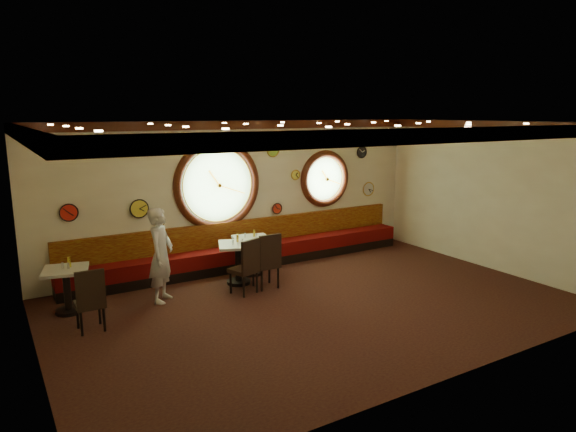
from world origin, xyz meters
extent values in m
cube|color=black|center=(0.00, 0.00, 0.00)|extent=(9.00, 6.00, 0.00)
cube|color=#BD8635|center=(0.00, 0.00, 3.20)|extent=(9.00, 6.00, 0.02)
cube|color=beige|center=(0.00, 3.00, 1.60)|extent=(9.00, 0.02, 3.20)
cube|color=beige|center=(0.00, -3.00, 1.60)|extent=(9.00, 0.02, 3.20)
cube|color=beige|center=(-4.50, 0.00, 1.60)|extent=(0.02, 6.00, 3.20)
cube|color=beige|center=(4.50, 0.00, 1.60)|extent=(0.02, 6.00, 3.20)
cube|color=#3B150A|center=(0.00, 2.95, 3.11)|extent=(9.00, 0.10, 0.18)
cube|color=#3B150A|center=(0.00, -2.95, 3.11)|extent=(9.00, 0.10, 0.18)
cube|color=#3B150A|center=(-4.45, 0.00, 3.11)|extent=(0.10, 6.00, 0.18)
cube|color=#3B150A|center=(4.45, 0.00, 3.11)|extent=(0.10, 6.00, 0.18)
cube|color=black|center=(0.00, 2.72, 0.10)|extent=(8.00, 0.55, 0.20)
cube|color=#540707|center=(0.00, 2.72, 0.35)|extent=(8.00, 0.55, 0.30)
cube|color=#5F1207|center=(0.00, 2.94, 0.75)|extent=(8.00, 0.10, 0.55)
cylinder|color=#88C475|center=(-0.60, 3.00, 1.85)|extent=(1.66, 0.02, 1.66)
torus|color=#3B150A|center=(-0.60, 2.98, 1.85)|extent=(1.98, 0.18, 1.98)
torus|color=gold|center=(-0.60, 2.95, 1.85)|extent=(1.61, 0.03, 1.61)
cylinder|color=#88C475|center=(2.20, 3.00, 1.80)|extent=(1.10, 0.02, 1.10)
torus|color=#3B150A|center=(2.20, 2.98, 1.80)|extent=(1.38, 0.18, 1.38)
torus|color=gold|center=(2.20, 2.95, 1.80)|extent=(1.09, 0.03, 1.09)
cylinder|color=red|center=(-3.60, 2.96, 1.55)|extent=(0.32, 0.03, 0.32)
cylinder|color=silver|center=(3.55, 2.96, 1.45)|extent=(0.34, 0.03, 0.34)
cylinder|color=#8BBE3B|center=(0.75, 2.96, 2.55)|extent=(0.30, 0.03, 0.30)
cylinder|color=#E2E34B|center=(1.35, 2.96, 1.95)|extent=(0.22, 0.03, 0.22)
cylinder|color=silver|center=(-1.90, 2.96, 1.20)|extent=(0.20, 0.03, 0.20)
cylinder|color=red|center=(0.85, 2.96, 1.20)|extent=(0.24, 0.03, 0.24)
cylinder|color=black|center=(3.30, 2.96, 2.40)|extent=(0.28, 0.03, 0.28)
cylinder|color=yellow|center=(-2.30, 2.96, 1.50)|extent=(0.36, 0.03, 0.36)
cylinder|color=black|center=(-3.86, 1.92, 0.03)|extent=(0.45, 0.45, 0.06)
cylinder|color=black|center=(-3.86, 1.92, 0.39)|extent=(0.12, 0.12, 0.71)
cube|color=beige|center=(-3.86, 1.92, 0.76)|extent=(0.86, 0.86, 0.05)
cylinder|color=black|center=(-0.70, 1.81, 0.03)|extent=(0.47, 0.47, 0.06)
cylinder|color=black|center=(-0.70, 1.81, 0.41)|extent=(0.13, 0.13, 0.75)
cube|color=beige|center=(-0.70, 1.81, 0.80)|extent=(0.98, 0.98, 0.05)
cylinder|color=black|center=(-0.19, 2.21, 0.03)|extent=(0.46, 0.46, 0.06)
cylinder|color=black|center=(-0.19, 2.21, 0.39)|extent=(0.12, 0.12, 0.73)
cube|color=beige|center=(-0.19, 2.21, 0.77)|extent=(0.88, 0.88, 0.05)
cube|color=black|center=(-3.67, 0.98, 0.43)|extent=(0.43, 0.43, 0.07)
cube|color=black|center=(-3.67, 0.79, 0.75)|extent=(0.43, 0.06, 0.56)
cube|color=black|center=(-0.85, 1.26, 0.45)|extent=(0.57, 0.57, 0.08)
cube|color=black|center=(-0.79, 1.08, 0.78)|extent=(0.44, 0.20, 0.58)
cube|color=black|center=(-0.34, 1.34, 0.46)|extent=(0.46, 0.46, 0.08)
cube|color=black|center=(-0.34, 1.14, 0.80)|extent=(0.46, 0.06, 0.60)
cylinder|color=silver|center=(-3.90, 1.92, 0.84)|extent=(0.04, 0.04, 0.11)
cylinder|color=silver|center=(-0.81, 1.80, 0.88)|extent=(0.04, 0.04, 0.10)
cylinder|color=silver|center=(-0.31, 2.29, 0.85)|extent=(0.04, 0.04, 0.10)
cylinder|color=silver|center=(-3.82, 1.89, 0.84)|extent=(0.04, 0.04, 0.11)
cylinder|color=silver|center=(-0.62, 1.77, 0.87)|extent=(0.03, 0.03, 0.09)
cylinder|color=silver|center=(-0.12, 2.14, 0.85)|extent=(0.04, 0.04, 0.10)
cylinder|color=yellow|center=(-3.79, 1.99, 0.87)|extent=(0.06, 0.06, 0.18)
cylinder|color=gold|center=(-0.65, 1.93, 0.91)|extent=(0.05, 0.05, 0.16)
cylinder|color=gold|center=(-0.11, 2.25, 0.88)|extent=(0.05, 0.05, 0.15)
imported|color=silver|center=(-2.30, 1.65, 0.86)|extent=(0.71, 0.75, 1.72)
camera|label=1|loc=(-4.92, -7.13, 3.36)|focal=32.00mm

